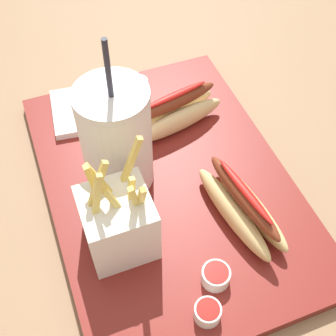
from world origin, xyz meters
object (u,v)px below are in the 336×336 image
Objects in this scene: ketchup_cup_3 at (139,84)px; napkin_stack at (91,108)px; ketchup_cup_2 at (208,312)px; hot_dog_2 at (175,112)px; ketchup_cup_1 at (217,275)px; hot_dog_1 at (242,206)px; fries_basket at (118,222)px; soda_cup at (116,139)px.

ketchup_cup_3 reaches higher than napkin_stack.
ketchup_cup_2 is at bearing -7.12° from ketchup_cup_3.
ketchup_cup_1 is at bearing -10.27° from hot_dog_2.
ketchup_cup_2 is (0.11, -0.10, -0.01)m from hot_dog_1.
soda_cup is at bearing 162.83° from fries_basket.
hot_dog_1 is at bearing 9.44° from ketchup_cup_3.
ketchup_cup_3 is (-0.28, 0.12, -0.04)m from fries_basket.
ketchup_cup_1 is 0.36m from napkin_stack.
soda_cup is at bearing -133.07° from hot_dog_1.
fries_basket is at bearing -96.58° from hot_dog_1.
soda_cup reaches higher than hot_dog_1.
hot_dog_2 is 0.28m from ketchup_cup_1.
ketchup_cup_2 is at bearing 26.66° from fries_basket.
hot_dog_1 is 0.20m from hot_dog_2.
hot_dog_1 is 0.15m from ketchup_cup_2.
hot_dog_2 is 4.60× the size of ketchup_cup_1.
fries_basket is 0.23m from hot_dog_2.
hot_dog_2 is 0.32m from ketchup_cup_2.
soda_cup reaches higher than ketchup_cup_3.
soda_cup reaches higher than hot_dog_2.
napkin_stack is at bearing -168.57° from ketchup_cup_1.
ketchup_cup_2 is 0.39m from napkin_stack.
hot_dog_2 is (-0.20, -0.02, 0.00)m from hot_dog_1.
hot_dog_1 reaches higher than ketchup_cup_1.
soda_cup is 7.40× the size of ketchup_cup_3.
hot_dog_1 reaches higher than napkin_stack.
fries_basket reaches higher than hot_dog_2.
fries_basket is (0.11, -0.03, -0.03)m from soda_cup.
ketchup_cup_3 is (-0.17, 0.08, -0.07)m from soda_cup.
fries_basket is 0.97× the size of hot_dog_2.
hot_dog_2 reaches higher than ketchup_cup_1.
soda_cup is 1.43× the size of hot_dog_1.
soda_cup is 0.25m from ketchup_cup_2.
ketchup_cup_1 is 0.05m from ketchup_cup_2.
hot_dog_1 is (0.13, 0.13, -0.06)m from soda_cup.
napkin_stack is (-0.08, -0.12, -0.02)m from hot_dog_2.
hot_dog_2 is (-0.18, 0.15, -0.02)m from fries_basket.
soda_cup is 0.22m from ketchup_cup_1.
soda_cup is at bearing -162.21° from ketchup_cup_1.
hot_dog_2 is 0.10m from ketchup_cup_3.
soda_cup is 1.97× the size of napkin_stack.
ketchup_cup_1 is (0.07, -0.07, -0.01)m from hot_dog_1.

